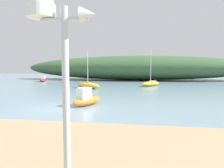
{
  "coord_description": "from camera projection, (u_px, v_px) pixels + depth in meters",
  "views": [
    {
      "loc": [
        5.03,
        -11.55,
        2.61
      ],
      "look_at": [
        2.14,
        7.64,
        0.92
      ],
      "focal_mm": 31.12,
      "sensor_mm": 36.0,
      "label": 1
    }
  ],
  "objects": [
    {
      "name": "motorboat_off_point",
      "position": [
        43.0,
        79.0,
        35.59
      ],
      "size": [
        2.12,
        3.45,
        1.0
      ],
      "color": "#B72D28",
      "rests_on": "ground"
    },
    {
      "name": "sailboat_mid_channel",
      "position": [
        151.0,
        83.0,
        27.13
      ],
      "size": [
        3.29,
        3.78,
        4.85
      ],
      "color": "gold",
      "rests_on": "ground"
    },
    {
      "name": "ground_plane",
      "position": [
        61.0,
        108.0,
        12.35
      ],
      "size": [
        120.0,
        120.0,
        0.0
      ],
      "primitive_type": "plane",
      "color": "#7A99A8"
    },
    {
      "name": "motorboat_near_shore",
      "position": [
        86.0,
        99.0,
        13.2
      ],
      "size": [
        1.86,
        2.57,
        1.25
      ],
      "color": "orange",
      "rests_on": "ground"
    },
    {
      "name": "distant_hill",
      "position": [
        137.0,
        68.0,
        40.05
      ],
      "size": [
        47.41,
        11.09,
        4.94
      ],
      "primitive_type": "ellipsoid",
      "color": "#3D6038",
      "rests_on": "ground"
    },
    {
      "name": "mast_structure",
      "position": [
        52.0,
        34.0,
        3.2
      ],
      "size": [
        1.16,
        0.47,
        3.64
      ],
      "color": "silver",
      "rests_on": "beach_sand"
    },
    {
      "name": "sailboat_inner_mooring",
      "position": [
        88.0,
        85.0,
        24.0
      ],
      "size": [
        3.84,
        3.04,
        4.48
      ],
      "color": "gold",
      "rests_on": "ground"
    }
  ]
}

